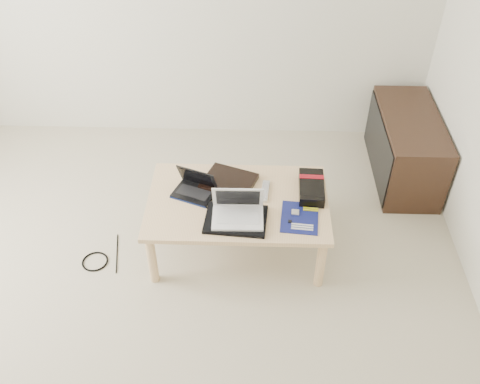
{
  "coord_description": "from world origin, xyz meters",
  "views": [
    {
      "loc": [
        0.67,
        -1.75,
        2.57
      ],
      "look_at": [
        0.59,
        0.66,
        0.47
      ],
      "focal_mm": 40.0,
      "sensor_mm": 36.0,
      "label": 1
    }
  ],
  "objects_px": {
    "netbook": "(195,188)",
    "media_cabinet": "(405,147)",
    "white_laptop": "(238,211)",
    "coffee_table": "(238,206)",
    "gpu_box": "(311,188)"
  },
  "relations": [
    {
      "from": "netbook",
      "to": "media_cabinet",
      "type": "bearing_deg",
      "value": 26.38
    },
    {
      "from": "media_cabinet",
      "to": "netbook",
      "type": "relative_size",
      "value": 3.07
    },
    {
      "from": "coffee_table",
      "to": "media_cabinet",
      "type": "bearing_deg",
      "value": 33.42
    },
    {
      "from": "coffee_table",
      "to": "gpu_box",
      "type": "distance_m",
      "value": 0.47
    },
    {
      "from": "netbook",
      "to": "white_laptop",
      "type": "xyz_separation_m",
      "value": [
        0.27,
        -0.22,
        0.03
      ]
    },
    {
      "from": "coffee_table",
      "to": "white_laptop",
      "type": "relative_size",
      "value": 3.7
    },
    {
      "from": "coffee_table",
      "to": "white_laptop",
      "type": "bearing_deg",
      "value": -87.79
    },
    {
      "from": "netbook",
      "to": "gpu_box",
      "type": "distance_m",
      "value": 0.72
    },
    {
      "from": "coffee_table",
      "to": "gpu_box",
      "type": "bearing_deg",
      "value": 12.07
    },
    {
      "from": "netbook",
      "to": "white_laptop",
      "type": "relative_size",
      "value": 0.99
    },
    {
      "from": "coffee_table",
      "to": "netbook",
      "type": "distance_m",
      "value": 0.29
    },
    {
      "from": "media_cabinet",
      "to": "netbook",
      "type": "height_order",
      "value": "netbook"
    },
    {
      "from": "coffee_table",
      "to": "netbook",
      "type": "xyz_separation_m",
      "value": [
        -0.26,
        0.06,
        0.08
      ]
    },
    {
      "from": "netbook",
      "to": "white_laptop",
      "type": "height_order",
      "value": "white_laptop"
    },
    {
      "from": "gpu_box",
      "to": "media_cabinet",
      "type": "bearing_deg",
      "value": 42.92
    }
  ]
}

